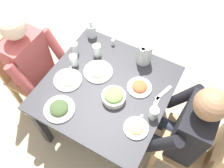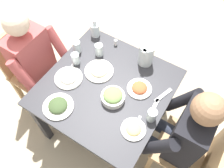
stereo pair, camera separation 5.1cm
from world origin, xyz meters
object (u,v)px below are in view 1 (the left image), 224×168
object	(u,v)px
plate_rice_curry	(139,87)
salad_bowl	(114,96)
diner_far	(40,70)
plate_dolmas	(59,108)
plate_yoghurt	(68,79)
plate_fries	(136,128)
water_glass_far_left	(74,48)
diner_near	(176,128)
water_pitcher	(144,53)
water_glass_by_pitcher	(74,60)
chair_far	(26,71)
dining_table	(106,94)
chair_near	(198,148)
plate_beans	(98,71)
salt_shaker	(113,42)
water_glass_near_left	(154,113)
water_glass_far_right	(97,50)
oil_carafe	(92,31)

from	to	relation	value
plate_rice_curry	salad_bowl	bearing A→B (deg)	145.64
diner_far	plate_dolmas	xyz separation A→B (m)	(-0.24, -0.39, 0.08)
plate_yoghurt	salad_bowl	bearing A→B (deg)	-86.12
plate_dolmas	plate_rice_curry	xyz separation A→B (m)	(0.44, -0.42, -0.00)
plate_dolmas	plate_fries	bearing A→B (deg)	-75.93
plate_fries	water_glass_far_left	distance (m)	0.83
diner_near	water_pitcher	bearing A→B (deg)	48.75
diner_far	plate_yoghurt	world-z (taller)	diner_far
plate_rice_curry	water_glass_by_pitcher	world-z (taller)	water_glass_by_pitcher
chair_far	plate_dolmas	xyz separation A→B (m)	(-0.24, -0.60, 0.23)
chair_far	diner_near	distance (m)	1.39
dining_table	water_glass_far_left	xyz separation A→B (m)	(0.17, 0.40, 0.16)
plate_fries	plate_rice_curry	world-z (taller)	plate_rice_curry
chair_near	plate_beans	size ratio (longest dim) A/B	3.85
plate_dolmas	salt_shaker	size ratio (longest dim) A/B	4.13
diner_near	plate_dolmas	bearing A→B (deg)	111.35
water_glass_near_left	water_glass_far_right	xyz separation A→B (m)	(0.29, 0.63, 0.01)
chair_near	oil_carafe	bearing A→B (deg)	69.77
diner_far	water_glass_far_left	distance (m)	0.34
chair_far	diner_far	xyz separation A→B (m)	(-0.00, -0.20, 0.15)
plate_rice_curry	plate_fries	bearing A→B (deg)	-158.54
water_glass_by_pitcher	water_pitcher	bearing A→B (deg)	-57.28
diner_near	water_pitcher	world-z (taller)	diner_near
chair_near	plate_rice_curry	size ratio (longest dim) A/B	4.73
salt_shaker	water_glass_far_left	bearing A→B (deg)	135.15
chair_far	salad_bowl	size ratio (longest dim) A/B	5.10
plate_dolmas	water_glass_by_pitcher	xyz separation A→B (m)	(0.40, 0.14, 0.03)
diner_far	plate_rice_curry	bearing A→B (deg)	-76.01
diner_near	oil_carafe	distance (m)	1.06
plate_dolmas	water_glass_near_left	bearing A→B (deg)	-65.52
chair_far	plate_fries	size ratio (longest dim) A/B	5.19
water_glass_far_left	oil_carafe	size ratio (longest dim) A/B	0.64
diner_far	water_glass_far_right	xyz separation A→B (m)	(0.33, -0.37, 0.12)
chair_far	plate_rice_curry	distance (m)	1.06
plate_rice_curry	diner_near	bearing A→B (deg)	-110.68
salad_bowl	plate_fries	xyz separation A→B (m)	(-0.13, -0.24, -0.03)
salad_bowl	oil_carafe	xyz separation A→B (m)	(0.47, 0.48, 0.01)
water_glass_by_pitcher	water_glass_far_right	size ratio (longest dim) A/B	0.89
dining_table	salad_bowl	world-z (taller)	salad_bowl
plate_yoghurt	water_glass_near_left	bearing A→B (deg)	-86.84
chair_far	water_glass_by_pitcher	world-z (taller)	chair_far
chair_far	plate_dolmas	size ratio (longest dim) A/B	3.96
diner_near	plate_rice_curry	size ratio (longest dim) A/B	6.31
diner_far	plate_beans	size ratio (longest dim) A/B	5.14
dining_table	salt_shaker	size ratio (longest dim) A/B	17.41
dining_table	salad_bowl	xyz separation A→B (m)	(-0.07, -0.10, 0.15)
chair_near	plate_fries	distance (m)	0.53
chair_far	water_glass_near_left	world-z (taller)	chair_far
oil_carafe	salt_shaker	size ratio (longest dim) A/B	3.05
plate_yoghurt	water_glass_far_right	world-z (taller)	water_glass_far_right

